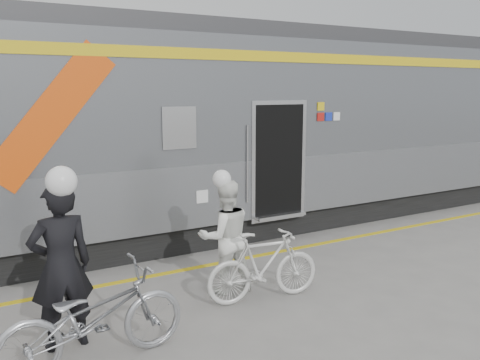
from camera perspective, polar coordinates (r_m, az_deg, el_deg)
ground at (r=6.63m, az=1.89°, el=-15.60°), size 90.00×90.00×0.00m
train at (r=9.80m, az=-11.34°, el=5.16°), size 24.00×3.17×4.10m
safety_strip at (r=8.39m, az=-6.00°, el=-9.94°), size 24.00×0.12×0.01m
man at (r=6.03m, az=-19.47°, el=-9.12°), size 0.72×0.49×1.90m
bicycle_left at (r=5.72m, az=-16.11°, el=-14.61°), size 2.03×0.81×1.05m
woman at (r=7.27m, az=-1.67°, el=-6.35°), size 0.87×0.72×1.63m
bicycle_right at (r=7.06m, az=2.67°, el=-9.60°), size 1.69×0.69×0.99m
helmet_man at (r=5.77m, az=-20.13°, el=1.42°), size 0.33×0.33×0.33m
helmet_woman at (r=7.06m, az=-1.71°, el=1.02°), size 0.26×0.26×0.26m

